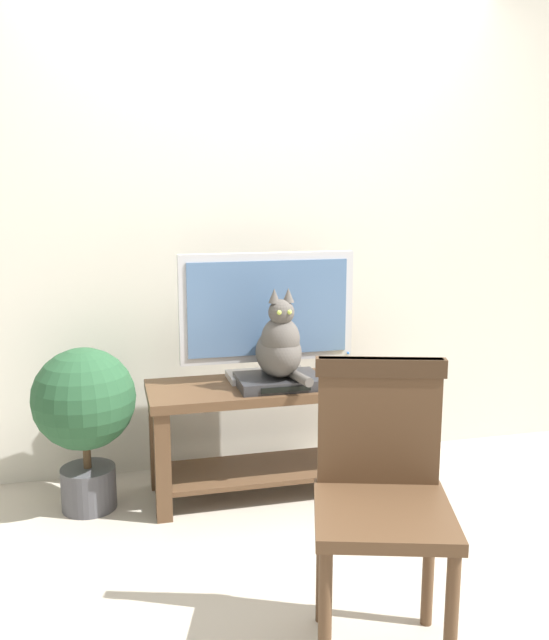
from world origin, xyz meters
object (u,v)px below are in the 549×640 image
object	(u,v)px
media_box	(279,381)
potted_plant	(84,409)
book_stack	(363,373)
wooden_chair	(381,484)
tv_stand	(272,419)
tv	(267,313)
cat	(280,345)

from	to	relation	value
media_box	potted_plant	distance (m)	0.90
book_stack	potted_plant	distance (m)	1.32
wooden_chair	potted_plant	xyz separation A→B (m)	(-0.94, 1.22, -0.07)
media_box	tv_stand	bearing A→B (deg)	107.54
tv_stand	book_stack	distance (m)	0.49
tv	cat	distance (m)	0.21
cat	book_stack	size ratio (longest dim) A/B	1.79
cat	media_box	bearing A→B (deg)	94.22
tv	book_stack	size ratio (longest dim) A/B	3.58
potted_plant	media_box	bearing A→B (deg)	-5.50
book_stack	media_box	bearing A→B (deg)	-179.59
cat	wooden_chair	size ratio (longest dim) A/B	0.46
tv	cat	xyz separation A→B (m)	(0.02, -0.17, -0.12)
cat	potted_plant	bearing A→B (deg)	173.47
tv	book_stack	xyz separation A→B (m)	(0.44, -0.15, -0.29)
wooden_chair	potted_plant	distance (m)	1.54
tv_stand	tv	xyz separation A→B (m)	(0.00, 0.09, 0.50)
potted_plant	cat	bearing A→B (deg)	-6.53
wooden_chair	potted_plant	world-z (taller)	wooden_chair
media_box	wooden_chair	xyz separation A→B (m)	(0.04, -1.13, -0.02)
tv	book_stack	world-z (taller)	tv
wooden_chair	book_stack	bearing A→B (deg)	71.58
cat	potted_plant	xyz separation A→B (m)	(-0.89, 0.10, -0.27)
cat	book_stack	distance (m)	0.46
tv_stand	potted_plant	bearing A→B (deg)	178.08
tv	media_box	distance (m)	0.34
media_box	potted_plant	world-z (taller)	potted_plant
potted_plant	tv	bearing A→B (deg)	4.19
media_box	wooden_chair	size ratio (longest dim) A/B	0.42
tv	potted_plant	distance (m)	0.96
book_stack	cat	bearing A→B (deg)	-177.38
tv_stand	wooden_chair	bearing A→B (deg)	-86.99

